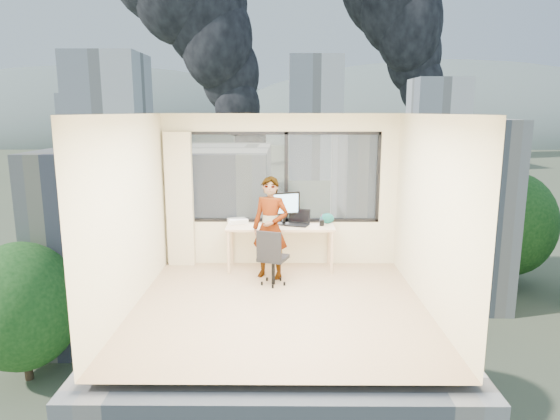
{
  "coord_description": "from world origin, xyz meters",
  "views": [
    {
      "loc": [
        0.05,
        -6.4,
        2.63
      ],
      "look_at": [
        0.0,
        1.0,
        1.15
      ],
      "focal_mm": 31.66,
      "sensor_mm": 36.0,
      "label": 1
    }
  ],
  "objects_px": {
    "chair": "(273,256)",
    "game_console": "(238,221)",
    "desk": "(280,247)",
    "person": "(270,228)",
    "laptop": "(297,218)",
    "monitor": "(284,208)",
    "handbag": "(327,218)"
  },
  "relations": [
    {
      "from": "desk",
      "to": "chair",
      "type": "xyz_separation_m",
      "value": [
        -0.1,
        -0.78,
        0.07
      ]
    },
    {
      "from": "person",
      "to": "handbag",
      "type": "relative_size",
      "value": 7.0
    },
    {
      "from": "desk",
      "to": "person",
      "type": "height_order",
      "value": "person"
    },
    {
      "from": "monitor",
      "to": "handbag",
      "type": "bearing_deg",
      "value": -13.96
    },
    {
      "from": "chair",
      "to": "handbag",
      "type": "relative_size",
      "value": 3.84
    },
    {
      "from": "game_console",
      "to": "chair",
      "type": "bearing_deg",
      "value": -78.75
    },
    {
      "from": "monitor",
      "to": "laptop",
      "type": "xyz_separation_m",
      "value": [
        0.22,
        -0.08,
        -0.16
      ]
    },
    {
      "from": "game_console",
      "to": "person",
      "type": "bearing_deg",
      "value": -69.28
    },
    {
      "from": "chair",
      "to": "laptop",
      "type": "height_order",
      "value": "laptop"
    },
    {
      "from": "person",
      "to": "laptop",
      "type": "xyz_separation_m",
      "value": [
        0.44,
        0.46,
        0.05
      ]
    },
    {
      "from": "chair",
      "to": "game_console",
      "type": "height_order",
      "value": "chair"
    },
    {
      "from": "person",
      "to": "chair",
      "type": "bearing_deg",
      "value": -61.84
    },
    {
      "from": "desk",
      "to": "game_console",
      "type": "xyz_separation_m",
      "value": [
        -0.73,
        0.2,
        0.41
      ]
    },
    {
      "from": "chair",
      "to": "laptop",
      "type": "xyz_separation_m",
      "value": [
        0.39,
        0.8,
        0.42
      ]
    },
    {
      "from": "chair",
      "to": "game_console",
      "type": "relative_size",
      "value": 2.9
    },
    {
      "from": "desk",
      "to": "laptop",
      "type": "relative_size",
      "value": 4.56
    },
    {
      "from": "monitor",
      "to": "handbag",
      "type": "height_order",
      "value": "monitor"
    },
    {
      "from": "person",
      "to": "monitor",
      "type": "relative_size",
      "value": 2.92
    },
    {
      "from": "laptop",
      "to": "desk",
      "type": "bearing_deg",
      "value": -156.29
    },
    {
      "from": "monitor",
      "to": "handbag",
      "type": "distance_m",
      "value": 0.77
    },
    {
      "from": "chair",
      "to": "laptop",
      "type": "bearing_deg",
      "value": 83.84
    },
    {
      "from": "chair",
      "to": "game_console",
      "type": "distance_m",
      "value": 1.21
    },
    {
      "from": "chair",
      "to": "handbag",
      "type": "distance_m",
      "value": 1.36
    },
    {
      "from": "laptop",
      "to": "handbag",
      "type": "distance_m",
      "value": 0.54
    },
    {
      "from": "desk",
      "to": "game_console",
      "type": "bearing_deg",
      "value": 164.6
    },
    {
      "from": "chair",
      "to": "laptop",
      "type": "distance_m",
      "value": 0.99
    },
    {
      "from": "handbag",
      "to": "chair",
      "type": "bearing_deg",
      "value": -149.65
    },
    {
      "from": "desk",
      "to": "handbag",
      "type": "distance_m",
      "value": 0.94
    },
    {
      "from": "desk",
      "to": "person",
      "type": "bearing_deg",
      "value": -109.23
    },
    {
      "from": "chair",
      "to": "laptop",
      "type": "relative_size",
      "value": 2.27
    },
    {
      "from": "game_console",
      "to": "handbag",
      "type": "distance_m",
      "value": 1.54
    },
    {
      "from": "person",
      "to": "handbag",
      "type": "height_order",
      "value": "person"
    }
  ]
}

